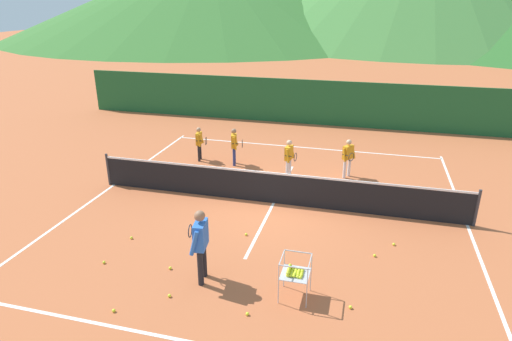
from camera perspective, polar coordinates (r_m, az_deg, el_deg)
ground_plane at (r=12.99m, az=2.32°, el=-4.25°), size 120.00×120.00×0.00m
line_baseline_far at (r=17.84m, az=6.04°, el=3.02°), size 10.60×0.08×0.01m
line_sideline_west at (r=14.93m, az=-17.97°, el=-1.77°), size 0.08×11.17×0.01m
line_sideline_east at (r=13.06m, az=25.80°, el=-6.41°), size 0.08×11.17×0.01m
line_service_center at (r=12.99m, az=2.32°, el=-4.24°), size 0.08×6.16×0.01m
tennis_net at (r=12.78m, az=2.35°, el=-2.24°), size 10.98×0.08×1.05m
instructor at (r=9.26m, az=-7.24°, el=-8.89°), size 0.51×0.73×1.66m
student_0 at (r=16.22m, az=-7.38°, el=3.86°), size 0.49×0.57×1.26m
student_1 at (r=15.67m, az=-2.83°, el=3.56°), size 0.54×0.58×1.35m
student_2 at (r=14.51m, az=4.33°, el=1.97°), size 0.41×0.67×1.32m
student_3 at (r=14.84m, az=11.89°, el=2.00°), size 0.44×0.72×1.32m
ball_cart at (r=8.96m, az=5.05°, el=-13.05°), size 0.58×0.58×0.90m
tennis_ball_0 at (r=8.81m, az=-1.14°, el=-18.15°), size 0.07×0.07×0.07m
tennis_ball_1 at (r=9.15m, az=12.20°, el=-16.99°), size 0.07×0.07×0.07m
tennis_ball_2 at (r=10.21m, az=-11.10°, el=-12.35°), size 0.07×0.07×0.07m
tennis_ball_3 at (r=9.30m, az=-18.02°, el=-16.94°), size 0.07×0.07×0.07m
tennis_ball_4 at (r=11.58m, az=-15.91°, el=-8.42°), size 0.07×0.07×0.07m
tennis_ball_5 at (r=9.40m, az=-11.20°, el=-15.69°), size 0.07×0.07×0.07m
tennis_ball_6 at (r=11.39m, az=17.51°, el=-9.14°), size 0.07×0.07×0.07m
tennis_ball_7 at (r=10.79m, az=-19.17°, el=-11.22°), size 0.07×0.07×0.07m
tennis_ball_9 at (r=11.29m, az=-1.29°, el=-8.31°), size 0.07×0.07×0.07m
tennis_ball_10 at (r=10.82m, az=15.19°, el=-10.62°), size 0.07×0.07×0.07m
windscreen_fence at (r=20.98m, az=7.72°, el=8.76°), size 23.32×0.08×2.10m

